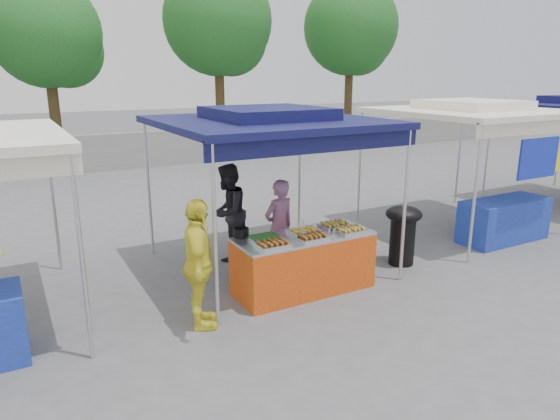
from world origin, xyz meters
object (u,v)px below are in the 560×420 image
cooking_pot (241,232)px  vendor_woman (279,227)px  customer_person (199,265)px  wok_burner (403,230)px  helper_man (228,212)px  vendor_table (304,263)px

cooking_pot → vendor_woman: 0.94m
vendor_woman → customer_person: bearing=20.5°
wok_burner → helper_man: (-2.40, 1.63, 0.23)m
vendor_woman → helper_man: 1.08m
vendor_woman → customer_person: customer_person is taller
vendor_woman → helper_man: (-0.43, 0.99, 0.06)m
vendor_table → wok_burner: 1.99m
customer_person → helper_man: bearing=-13.2°
vendor_table → customer_person: size_ratio=1.22×
vendor_woman → customer_person: 2.00m
cooking_pot → vendor_table: bearing=-23.5°
helper_man → wok_burner: bearing=102.1°
cooking_pot → vendor_woman: vendor_woman is taller
helper_man → customer_person: 2.41m
vendor_table → wok_burner: (1.98, 0.12, 0.16)m
vendor_table → customer_person: customer_person is taller
wok_burner → vendor_woman: bearing=154.2°
wok_burner → customer_person: (-3.67, -0.41, 0.23)m
vendor_woman → vendor_table: bearing=77.6°
wok_burner → helper_man: size_ratio=0.61×
wok_burner → customer_person: size_ratio=0.61×
vendor_woman → helper_man: size_ratio=0.93×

